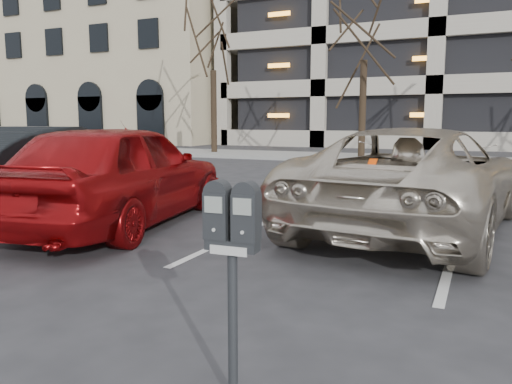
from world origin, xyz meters
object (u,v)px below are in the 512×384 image
object	(u,v)px
suv_silver	(416,179)
car_dark	(54,170)
tree_a	(213,17)
car_silver	(7,161)
car_red	(120,174)
parking_meter	(232,238)

from	to	relation	value
suv_silver	car_dark	world-z (taller)	suv_silver
tree_a	car_silver	xyz separation A→B (m)	(1.32, -12.38, -5.60)
car_red	car_dark	world-z (taller)	car_red
car_silver	car_red	bearing A→B (deg)	146.35
tree_a	car_silver	size ratio (longest dim) A/B	1.92
tree_a	car_red	distance (m)	17.02
tree_a	suv_silver	bearing A→B (deg)	-50.53
car_red	car_silver	xyz separation A→B (m)	(-5.33, 2.30, -0.15)
parking_meter	car_red	world-z (taller)	car_red
suv_silver	car_silver	distance (m)	9.49
tree_a	suv_silver	size ratio (longest dim) A/B	1.53
tree_a	suv_silver	world-z (taller)	tree_a
car_dark	suv_silver	bearing A→B (deg)	-168.64
suv_silver	car_silver	bearing A→B (deg)	2.43
tree_a	parking_meter	bearing A→B (deg)	-60.27
tree_a	suv_silver	xyz separation A→B (m)	(10.78, -13.09, -5.51)
tree_a	car_dark	distance (m)	16.08
parking_meter	suv_silver	distance (m)	5.21
tree_a	car_silver	bearing A→B (deg)	-83.91
suv_silver	car_silver	size ratio (longest dim) A/B	1.26
suv_silver	car_red	world-z (taller)	car_red
suv_silver	parking_meter	bearing A→B (deg)	93.05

